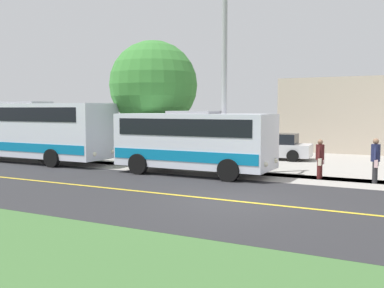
% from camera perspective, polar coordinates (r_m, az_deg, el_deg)
% --- Properties ---
extents(ground_plane, '(120.00, 120.00, 0.00)m').
position_cam_1_polar(ground_plane, '(13.82, 4.92, -7.30)').
color(ground_plane, '#3D6633').
extents(road_surface, '(8.00, 100.00, 0.01)m').
position_cam_1_polar(road_surface, '(13.82, 4.92, -7.28)').
color(road_surface, '#28282B').
rests_on(road_surface, ground).
extents(sidewalk, '(2.40, 100.00, 0.01)m').
position_cam_1_polar(sidewalk, '(18.66, 11.05, -4.26)').
color(sidewalk, '#9E9991').
rests_on(sidewalk, ground).
extents(parking_lot_surface, '(14.00, 36.00, 0.01)m').
position_cam_1_polar(parking_lot_surface, '(25.16, 22.30, -2.25)').
color(parking_lot_surface, '#9E9991').
rests_on(parking_lot_surface, ground).
extents(road_centre_line, '(0.16, 100.00, 0.00)m').
position_cam_1_polar(road_centre_line, '(13.82, 4.92, -7.26)').
color(road_centre_line, gold).
rests_on(road_centre_line, ground).
extents(shuttle_bus_front, '(2.65, 6.94, 2.75)m').
position_cam_1_polar(shuttle_bus_front, '(19.15, 0.29, 0.60)').
color(shuttle_bus_front, silver).
rests_on(shuttle_bus_front, ground).
extents(transit_bus_rear, '(2.77, 11.39, 3.23)m').
position_cam_1_polar(transit_bus_rear, '(25.82, -21.18, 1.88)').
color(transit_bus_rear, silver).
rests_on(transit_bus_rear, ground).
extents(pedestrian_with_bags, '(0.72, 0.34, 1.72)m').
position_cam_1_polar(pedestrian_with_bags, '(18.25, 22.56, -1.81)').
color(pedestrian_with_bags, '#262628').
rests_on(pedestrian_with_bags, ground).
extents(pedestrian_waiting, '(0.72, 0.34, 1.60)m').
position_cam_1_polar(pedestrian_waiting, '(18.70, 16.16, -1.71)').
color(pedestrian_waiting, '#4C1919').
rests_on(pedestrian_waiting, ground).
extents(street_light_pole, '(1.97, 0.24, 8.38)m').
position_cam_1_polar(street_light_pole, '(19.03, 4.05, 9.87)').
color(street_light_pole, '#9E9EA3').
rests_on(street_light_pole, ground).
extents(parked_car_near, '(2.29, 4.53, 1.45)m').
position_cam_1_polar(parked_car_near, '(25.42, 10.29, -0.37)').
color(parked_car_near, silver).
rests_on(parked_car_near, ground).
extents(tree_curbside, '(4.64, 4.64, 6.41)m').
position_cam_1_polar(tree_curbside, '(23.59, -4.99, 7.56)').
color(tree_curbside, '#4C3826').
rests_on(tree_curbside, ground).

